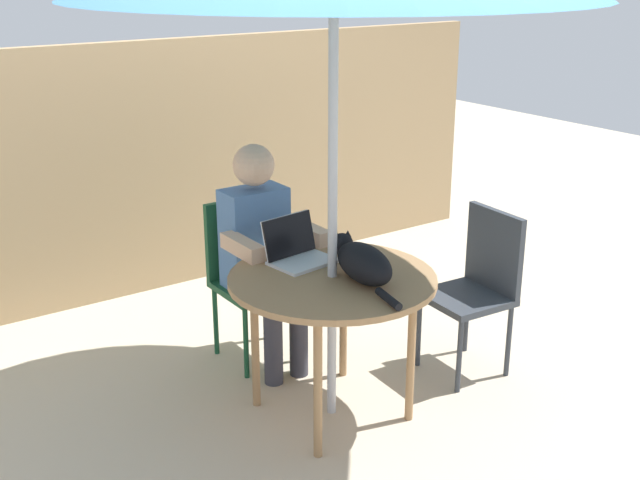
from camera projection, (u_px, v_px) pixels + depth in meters
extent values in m
plane|color=#BCAD93|center=(331.00, 411.00, 4.04)|extent=(14.00, 14.00, 0.00)
cube|color=tan|center=(154.00, 169.00, 5.31)|extent=(5.34, 0.08, 1.65)
cylinder|color=#9E754C|center=(332.00, 279.00, 3.80)|extent=(0.98, 0.98, 0.03)
cylinder|color=#9E754C|center=(343.00, 316.00, 4.28)|extent=(0.04, 0.04, 0.70)
cylinder|color=#9E754C|center=(255.00, 342.00, 3.98)|extent=(0.04, 0.04, 0.70)
cylinder|color=#9E754C|center=(318.00, 388.00, 3.57)|extent=(0.04, 0.04, 0.70)
cylinder|color=#9E754C|center=(411.00, 355.00, 3.86)|extent=(0.04, 0.04, 0.70)
cylinder|color=#B7B7BC|center=(333.00, 207.00, 3.68)|extent=(0.04, 0.04, 2.13)
cube|color=#194C2D|center=(256.00, 287.00, 4.45)|extent=(0.40, 0.40, 0.04)
cube|color=#194C2D|center=(238.00, 237.00, 4.51)|extent=(0.40, 0.04, 0.44)
cylinder|color=#194C2D|center=(267.00, 306.00, 4.74)|extent=(0.03, 0.03, 0.41)
cylinder|color=#194C2D|center=(216.00, 320.00, 4.56)|extent=(0.03, 0.03, 0.41)
cylinder|color=#194C2D|center=(246.00, 343.00, 4.30)|extent=(0.03, 0.03, 0.41)
cylinder|color=#194C2D|center=(299.00, 327.00, 4.48)|extent=(0.03, 0.03, 0.41)
cube|color=#33383F|center=(466.00, 298.00, 4.30)|extent=(0.43, 0.43, 0.04)
cube|color=#33383F|center=(494.00, 250.00, 4.31)|extent=(0.06, 0.40, 0.44)
cylinder|color=#33383F|center=(509.00, 341.00, 4.32)|extent=(0.03, 0.03, 0.41)
cylinder|color=#33383F|center=(467.00, 318.00, 4.59)|extent=(0.03, 0.03, 0.41)
cylinder|color=#33383F|center=(419.00, 331.00, 4.43)|extent=(0.03, 0.03, 0.41)
cylinder|color=#33383F|center=(459.00, 356.00, 4.15)|extent=(0.03, 0.03, 0.41)
cube|color=#4C72A5|center=(255.00, 237.00, 4.35)|extent=(0.34, 0.20, 0.54)
sphere|color=#DBAD89|center=(254.00, 165.00, 4.21)|extent=(0.22, 0.22, 0.22)
cube|color=#383842|center=(257.00, 287.00, 4.26)|extent=(0.12, 0.30, 0.12)
cylinder|color=#383842|center=(273.00, 344.00, 4.24)|extent=(0.10, 0.10, 0.45)
cube|color=#383842|center=(283.00, 281.00, 4.35)|extent=(0.12, 0.30, 0.12)
cylinder|color=#383842|center=(299.00, 337.00, 4.33)|extent=(0.10, 0.10, 0.45)
cube|color=#DBAD89|center=(242.00, 247.00, 4.06)|extent=(0.08, 0.32, 0.08)
cube|color=#DBAD89|center=(308.00, 232.00, 4.27)|extent=(0.08, 0.32, 0.08)
cube|color=silver|center=(303.00, 262.00, 3.95)|extent=(0.33, 0.26, 0.02)
cube|color=black|center=(289.00, 236.00, 3.98)|extent=(0.31, 0.10, 0.20)
cube|color=silver|center=(288.00, 235.00, 3.99)|extent=(0.30, 0.09, 0.20)
ellipsoid|color=black|center=(364.00, 264.00, 3.71)|extent=(0.26, 0.43, 0.17)
sphere|color=black|center=(342.00, 244.00, 3.90)|extent=(0.11, 0.11, 0.11)
ellipsoid|color=white|center=(353.00, 264.00, 3.82)|extent=(0.14, 0.14, 0.09)
cylinder|color=black|center=(389.00, 299.00, 3.48)|extent=(0.07, 0.18, 0.04)
cone|color=black|center=(348.00, 234.00, 3.90)|extent=(0.04, 0.04, 0.03)
cone|color=black|center=(337.00, 235.00, 3.87)|extent=(0.04, 0.04, 0.03)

